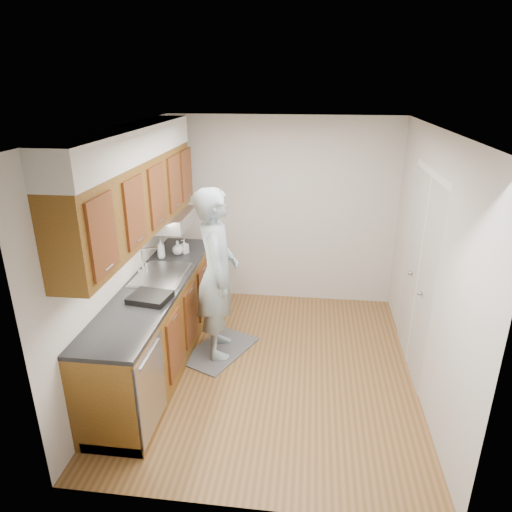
{
  "coord_description": "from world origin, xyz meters",
  "views": [
    {
      "loc": [
        0.36,
        -4.14,
        2.91
      ],
      "look_at": [
        -0.18,
        0.25,
        1.19
      ],
      "focal_mm": 32.0,
      "sensor_mm": 36.0,
      "label": 1
    }
  ],
  "objects_px": {
    "person": "(217,263)",
    "soap_bottle_a": "(161,248)",
    "dish_rack": "(150,297)",
    "soap_bottle_b": "(184,246)",
    "soap_bottle_c": "(178,248)"
  },
  "relations": [
    {
      "from": "person",
      "to": "soap_bottle_a",
      "type": "height_order",
      "value": "person"
    },
    {
      "from": "soap_bottle_a",
      "to": "dish_rack",
      "type": "height_order",
      "value": "soap_bottle_a"
    },
    {
      "from": "person",
      "to": "soap_bottle_a",
      "type": "relative_size",
      "value": 8.92
    },
    {
      "from": "person",
      "to": "soap_bottle_b",
      "type": "bearing_deg",
      "value": 29.21
    },
    {
      "from": "soap_bottle_a",
      "to": "dish_rack",
      "type": "xyz_separation_m",
      "value": [
        0.24,
        -1.09,
        -0.09
      ]
    },
    {
      "from": "dish_rack",
      "to": "soap_bottle_c",
      "type": "bearing_deg",
      "value": 102.54
    },
    {
      "from": "soap_bottle_c",
      "to": "dish_rack",
      "type": "xyz_separation_m",
      "value": [
        0.08,
        -1.22,
        -0.06
      ]
    },
    {
      "from": "person",
      "to": "soap_bottle_a",
      "type": "bearing_deg",
      "value": 48.67
    },
    {
      "from": "soap_bottle_c",
      "to": "dish_rack",
      "type": "distance_m",
      "value": 1.23
    },
    {
      "from": "dish_rack",
      "to": "soap_bottle_b",
      "type": "bearing_deg",
      "value": 99.36
    },
    {
      "from": "soap_bottle_a",
      "to": "soap_bottle_c",
      "type": "xyz_separation_m",
      "value": [
        0.16,
        0.13,
        -0.03
      ]
    },
    {
      "from": "soap_bottle_b",
      "to": "dish_rack",
      "type": "height_order",
      "value": "soap_bottle_b"
    },
    {
      "from": "person",
      "to": "soap_bottle_c",
      "type": "bearing_deg",
      "value": 34.98
    },
    {
      "from": "soap_bottle_b",
      "to": "dish_rack",
      "type": "bearing_deg",
      "value": -89.47
    },
    {
      "from": "soap_bottle_a",
      "to": "soap_bottle_b",
      "type": "xyz_separation_m",
      "value": [
        0.23,
        0.18,
        -0.03
      ]
    }
  ]
}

